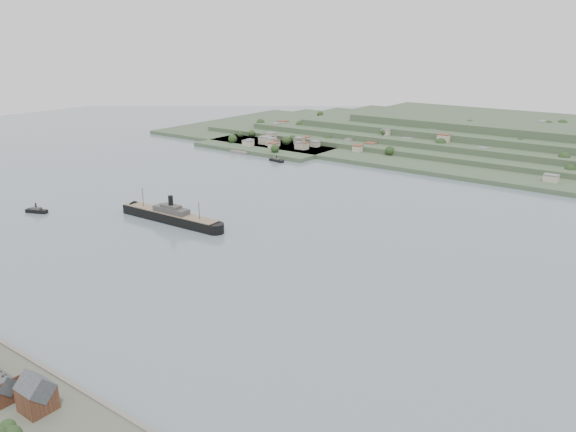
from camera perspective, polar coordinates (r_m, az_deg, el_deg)
The scene contains 6 objects.
ground at distance 330.91m, azimuth -1.47°, elevation -3.68°, with size 1400.00×1400.00×0.00m, color slate.
gabled_building at distance 213.00m, azimuth -24.19°, elevation -16.17°, with size 10.40×10.18×14.09m.
far_peninsula at distance 664.72m, azimuth 22.04°, elevation 7.15°, with size 760.00×309.00×30.00m.
steamship at distance 392.19m, azimuth -12.14°, elevation 0.06°, with size 93.45×14.76×22.41m.
tugboat at distance 440.65m, azimuth -24.18°, elevation 0.52°, with size 16.46×10.09×7.22m.
ferry_west at distance 566.53m, azimuth -1.17°, elevation 5.70°, with size 17.67×7.36×6.43m.
Camera 1 is at (189.48, -242.17, 122.30)m, focal length 35.00 mm.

